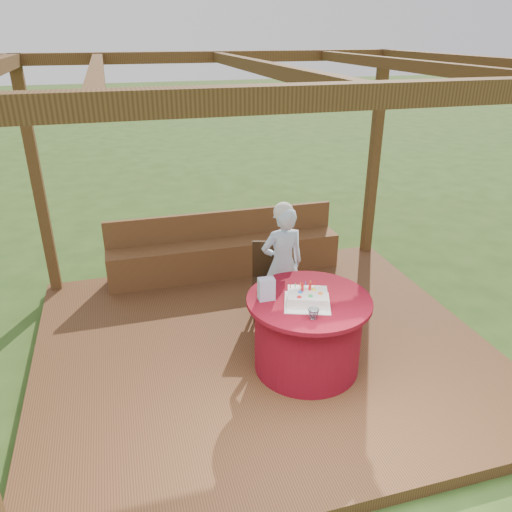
{
  "coord_description": "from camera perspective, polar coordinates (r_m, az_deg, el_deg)",
  "views": [
    {
      "loc": [
        -1.24,
        -4.11,
        3.07
      ],
      "look_at": [
        0.0,
        0.25,
        1.0
      ],
      "focal_mm": 35.0,
      "sensor_mm": 36.0,
      "label": 1
    }
  ],
  "objects": [
    {
      "name": "birthday_cake",
      "position": [
        4.42,
        5.9,
        -4.76
      ],
      "size": [
        0.51,
        0.51,
        0.18
      ],
      "color": "white",
      "rests_on": "table"
    },
    {
      "name": "deck",
      "position": [
        5.24,
        0.76,
        -10.5
      ],
      "size": [
        4.5,
        4.0,
        0.12
      ],
      "primitive_type": "cube",
      "color": "brown",
      "rests_on": "ground"
    },
    {
      "name": "pergola",
      "position": [
        4.34,
        0.94,
        15.78
      ],
      "size": [
        4.5,
        4.0,
        2.72
      ],
      "color": "brown",
      "rests_on": "deck"
    },
    {
      "name": "ground",
      "position": [
        5.28,
        0.76,
        -11.03
      ],
      "size": [
        60.0,
        60.0,
        0.0
      ],
      "primitive_type": "plane",
      "color": "#2C4A18",
      "rests_on": "ground"
    },
    {
      "name": "drinking_glass",
      "position": [
        4.21,
        6.57,
        -6.59
      ],
      "size": [
        0.11,
        0.11,
        0.09
      ],
      "primitive_type": "imported",
      "rotation": [
        0.0,
        0.0,
        0.2
      ],
      "color": "white",
      "rests_on": "table"
    },
    {
      "name": "bench",
      "position": [
        6.53,
        -3.53,
        0.22
      ],
      "size": [
        3.0,
        0.42,
        0.8
      ],
      "color": "brown",
      "rests_on": "deck"
    },
    {
      "name": "table",
      "position": [
        4.71,
        5.91,
        -8.71
      ],
      "size": [
        1.13,
        1.13,
        0.74
      ],
      "color": "maroon",
      "rests_on": "deck"
    },
    {
      "name": "elderly_woman",
      "position": [
        5.33,
        3.03,
        -0.7
      ],
      "size": [
        0.49,
        0.34,
        1.35
      ],
      "color": "#A9D4FB",
      "rests_on": "deck"
    },
    {
      "name": "gift_bag",
      "position": [
        4.44,
        1.19,
        -3.79
      ],
      "size": [
        0.15,
        0.1,
        0.21
      ],
      "primitive_type": "cube",
      "rotation": [
        0.0,
        0.0,
        -0.02
      ],
      "color": "#C17DB1",
      "rests_on": "table"
    },
    {
      "name": "chair",
      "position": [
        5.53,
        1.54,
        -2.39
      ],
      "size": [
        0.48,
        0.48,
        0.83
      ],
      "color": "#342010",
      "rests_on": "deck"
    }
  ]
}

